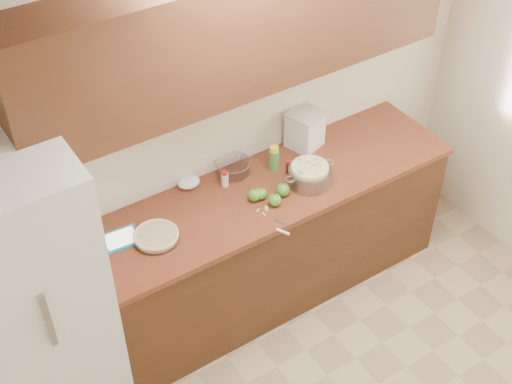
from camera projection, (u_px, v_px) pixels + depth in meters
room_shell at (440, 312)px, 3.14m from camera, size 3.60×3.60×3.60m
counter_run at (257, 246)px, 4.62m from camera, size 2.64×0.68×0.92m
upper_cabinets at (241, 29)px, 3.74m from camera, size 2.60×0.34×0.70m
fridge at (30, 298)px, 3.71m from camera, size 0.70×0.70×1.80m
pie at (156, 236)px, 4.00m from camera, size 0.27×0.27×0.04m
colander at (310, 175)px, 4.34m from camera, size 0.35×0.26×0.13m
flour_canister at (305, 129)px, 4.59m from camera, size 0.26×0.26×0.26m
tablet at (121, 239)px, 4.01m from camera, size 0.23×0.18×0.02m
paring_knife at (283, 230)px, 4.06m from camera, size 0.09×0.16×0.02m
lemon_bottle at (274, 159)px, 4.44m from camera, size 0.06×0.06×0.17m
cinnamon_shaker at (225, 179)px, 4.33m from camera, size 0.05×0.05×0.11m
vanilla_bottle at (288, 167)px, 4.43m from camera, size 0.03×0.03×0.09m
mixing_bowl at (232, 166)px, 4.44m from camera, size 0.23×0.23×0.09m
paper_towel at (189, 182)px, 4.35m from camera, size 0.18×0.16×0.06m
apple_left at (255, 195)px, 4.24m from camera, size 0.08×0.08×0.09m
apple_center at (261, 194)px, 4.26m from camera, size 0.07×0.07×0.08m
apple_front at (275, 200)px, 4.21m from camera, size 0.08×0.08×0.09m
apple_extra at (283, 190)px, 4.27m from camera, size 0.08×0.08×0.10m
peel_a at (266, 208)px, 4.21m from camera, size 0.04×0.05×0.00m
peel_b at (264, 214)px, 4.17m from camera, size 0.01×0.03×0.00m
peel_c at (258, 210)px, 4.20m from camera, size 0.03×0.03×0.00m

